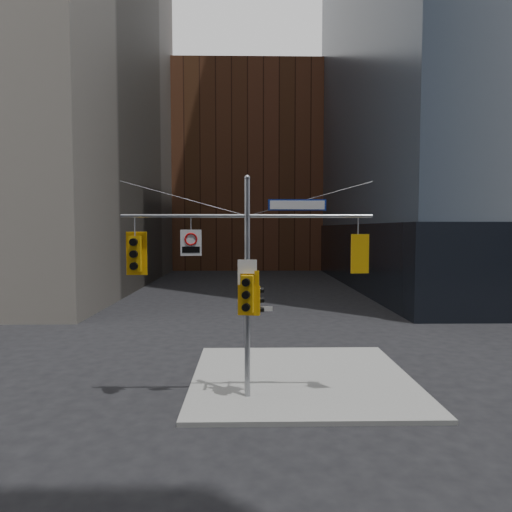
{
  "coord_description": "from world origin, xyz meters",
  "views": [
    {
      "loc": [
        0.02,
        -12.55,
        5.6
      ],
      "look_at": [
        0.28,
        2.0,
        4.72
      ],
      "focal_mm": 32.0,
      "sensor_mm": 36.0,
      "label": 1
    }
  ],
  "objects_px": {
    "traffic_light_east_arm": "(358,253)",
    "traffic_light_west_arm": "(135,254)",
    "traffic_light_pole_side": "(257,300)",
    "street_sign_blade": "(297,205)",
    "signal_assembly": "(247,266)",
    "traffic_light_pole_front": "(247,294)",
    "regulatory_sign_arm": "(191,242)"
  },
  "relations": [
    {
      "from": "traffic_light_pole_side",
      "to": "traffic_light_west_arm",
      "type": "bearing_deg",
      "value": 79.52
    },
    {
      "from": "traffic_light_pole_side",
      "to": "traffic_light_pole_front",
      "type": "xyz_separation_m",
      "value": [
        -0.32,
        -0.28,
        0.24
      ]
    },
    {
      "from": "traffic_light_west_arm",
      "to": "traffic_light_pole_side",
      "type": "height_order",
      "value": "traffic_light_west_arm"
    },
    {
      "from": "traffic_light_west_arm",
      "to": "traffic_light_pole_side",
      "type": "xyz_separation_m",
      "value": [
        3.89,
        0.0,
        -1.5
      ]
    },
    {
      "from": "traffic_light_pole_front",
      "to": "regulatory_sign_arm",
      "type": "xyz_separation_m",
      "value": [
        -1.79,
        0.25,
        1.64
      ]
    },
    {
      "from": "traffic_light_east_arm",
      "to": "traffic_light_west_arm",
      "type": "bearing_deg",
      "value": -9.07
    },
    {
      "from": "traffic_light_west_arm",
      "to": "traffic_light_east_arm",
      "type": "height_order",
      "value": "traffic_light_west_arm"
    },
    {
      "from": "signal_assembly",
      "to": "traffic_light_pole_front",
      "type": "bearing_deg",
      "value": -89.72
    },
    {
      "from": "traffic_light_west_arm",
      "to": "traffic_light_pole_side",
      "type": "bearing_deg",
      "value": -0.42
    },
    {
      "from": "traffic_light_east_arm",
      "to": "street_sign_blade",
      "type": "bearing_deg",
      "value": -9.03
    },
    {
      "from": "signal_assembly",
      "to": "regulatory_sign_arm",
      "type": "relative_size",
      "value": 9.62
    },
    {
      "from": "traffic_light_pole_side",
      "to": "street_sign_blade",
      "type": "xyz_separation_m",
      "value": [
        1.28,
        -0.01,
        3.05
      ]
    },
    {
      "from": "traffic_light_pole_side",
      "to": "street_sign_blade",
      "type": "distance_m",
      "value": 3.31
    },
    {
      "from": "street_sign_blade",
      "to": "traffic_light_pole_front",
      "type": "bearing_deg",
      "value": -171.26
    },
    {
      "from": "traffic_light_east_arm",
      "to": "traffic_light_pole_side",
      "type": "relative_size",
      "value": 1.34
    },
    {
      "from": "signal_assembly",
      "to": "traffic_light_pole_side",
      "type": "relative_size",
      "value": 8.58
    },
    {
      "from": "traffic_light_pole_side",
      "to": "regulatory_sign_arm",
      "type": "xyz_separation_m",
      "value": [
        -2.11,
        -0.03,
        1.88
      ]
    },
    {
      "from": "signal_assembly",
      "to": "traffic_light_pole_side",
      "type": "height_order",
      "value": "signal_assembly"
    },
    {
      "from": "signal_assembly",
      "to": "traffic_light_pole_side",
      "type": "distance_m",
      "value": 1.16
    },
    {
      "from": "traffic_light_west_arm",
      "to": "street_sign_blade",
      "type": "bearing_deg",
      "value": -0.54
    },
    {
      "from": "regulatory_sign_arm",
      "to": "traffic_light_east_arm",
      "type": "bearing_deg",
      "value": -7.27
    },
    {
      "from": "street_sign_blade",
      "to": "traffic_light_pole_side",
      "type": "bearing_deg",
      "value": 178.66
    },
    {
      "from": "traffic_light_pole_front",
      "to": "regulatory_sign_arm",
      "type": "relative_size",
      "value": 1.74
    },
    {
      "from": "regulatory_sign_arm",
      "to": "street_sign_blade",
      "type": "bearing_deg",
      "value": -7.1
    },
    {
      "from": "regulatory_sign_arm",
      "to": "traffic_light_pole_side",
      "type": "bearing_deg",
      "value": -6.56
    },
    {
      "from": "signal_assembly",
      "to": "traffic_light_west_arm",
      "type": "height_order",
      "value": "signal_assembly"
    },
    {
      "from": "signal_assembly",
      "to": "traffic_light_west_arm",
      "type": "distance_m",
      "value": 3.59
    },
    {
      "from": "traffic_light_west_arm",
      "to": "traffic_light_east_arm",
      "type": "xyz_separation_m",
      "value": [
        7.12,
        -0.01,
        0.0
      ]
    },
    {
      "from": "traffic_light_pole_side",
      "to": "regulatory_sign_arm",
      "type": "bearing_deg",
      "value": 80.45
    },
    {
      "from": "traffic_light_pole_side",
      "to": "regulatory_sign_arm",
      "type": "height_order",
      "value": "regulatory_sign_arm"
    },
    {
      "from": "traffic_light_west_arm",
      "to": "regulatory_sign_arm",
      "type": "height_order",
      "value": "regulatory_sign_arm"
    },
    {
      "from": "traffic_light_pole_side",
      "to": "traffic_light_pole_front",
      "type": "bearing_deg",
      "value": 120.97
    }
  ]
}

